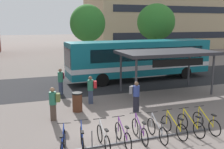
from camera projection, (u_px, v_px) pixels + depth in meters
ground at (121, 134)px, 10.69m from camera, size 200.00×200.00×0.00m
bus_lane_asphalt at (77, 84)px, 19.55m from camera, size 80.00×7.20×0.01m
city_bus at (139, 58)px, 20.86m from camera, size 12.12×3.07×3.20m
bike_rack at (140, 138)px, 10.12m from camera, size 6.84×0.08×0.70m
parked_bicycle_blue_0 at (63, 144)px, 9.00m from camera, size 0.59×1.69×0.99m
parked_bicycle_blue_1 at (82, 140)px, 9.32m from camera, size 0.52×1.71×0.99m
parked_bicycle_white_2 at (103, 138)px, 9.47m from camera, size 0.52×1.72×0.99m
parked_bicycle_purple_3 at (123, 135)px, 9.71m from camera, size 0.52×1.72×0.99m
parked_bicycle_purple_4 at (140, 131)px, 10.11m from camera, size 0.52×1.72×0.99m
parked_bicycle_silver_5 at (157, 130)px, 10.17m from camera, size 0.52×1.72×0.99m
parked_bicycle_yellow_6 at (174, 127)px, 10.50m from camera, size 0.52×1.72×0.99m
parked_bicycle_yellow_7 at (191, 125)px, 10.72m from camera, size 0.52×1.72×0.99m
parked_bicycle_yellow_8 at (206, 123)px, 10.94m from camera, size 0.52×1.72×0.99m
transit_shelter at (167, 54)px, 16.57m from camera, size 6.25×3.50×2.82m
commuter_red_pack_0 at (91, 88)px, 14.64m from camera, size 0.56×0.39×1.63m
commuter_grey_pack_1 at (136, 94)px, 13.25m from camera, size 0.57×0.60×1.64m
commuter_maroon_pack_2 at (61, 80)px, 16.56m from camera, size 0.52×0.60×1.73m
commuter_olive_pack_3 at (54, 102)px, 12.08m from camera, size 0.58×0.44×1.63m
trash_bin at (77, 102)px, 13.41m from camera, size 0.55×0.55×1.03m
street_tree_0 at (156, 22)px, 28.75m from camera, size 4.26×4.26×6.79m
street_tree_1 at (88, 23)px, 27.41m from camera, size 3.82×3.82×6.59m
building_right_wing at (159, 2)px, 48.01m from camera, size 26.05×13.50×17.17m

